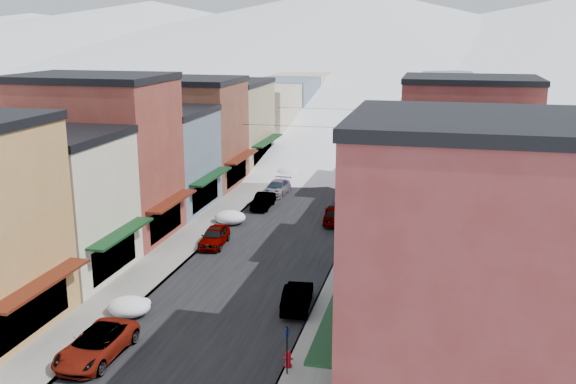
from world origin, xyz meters
The scene contains 37 objects.
road centered at (0.00, 60.00, 0.01)m, with size 10.00×160.00×0.01m, color black.
sidewalk_left centered at (-6.60, 60.00, 0.07)m, with size 3.20×160.00×0.15m, color gray.
sidewalk_right centered at (6.60, 60.00, 0.07)m, with size 3.20×160.00×0.15m, color gray.
curb_left centered at (-5.05, 60.00, 0.07)m, with size 0.10×160.00×0.15m, color slate.
curb_right centered at (5.05, 60.00, 0.07)m, with size 0.10×160.00×0.15m, color slate.
bldg_l_cream centered at (-13.19, 12.50, 4.76)m, with size 11.30×8.20×9.50m.
bldg_l_brick_near centered at (-13.69, 20.50, 6.26)m, with size 12.30×8.20×12.50m.
bldg_l_grayblue centered at (-13.19, 29.00, 4.51)m, with size 11.30×9.20×9.00m.
bldg_l_brick_far centered at (-14.19, 38.00, 5.51)m, with size 13.30×9.20×11.00m.
bldg_l_tan centered at (-13.19, 48.00, 5.01)m, with size 11.30×11.20×10.00m.
bldg_r_brick_near centered at (13.69, 3.00, 6.26)m, with size 12.30×9.20×12.50m.
bldg_r_green centered at (13.19, 12.00, 4.76)m, with size 11.30×9.20×9.50m.
bldg_r_blue centered at (13.19, 21.00, 5.26)m, with size 11.30×9.20×10.50m.
bldg_r_cream centered at (13.69, 30.00, 4.51)m, with size 12.30×9.20×9.00m.
bldg_r_brick_far centered at (14.19, 39.00, 5.76)m, with size 13.30×9.20×11.50m.
bldg_r_tan centered at (13.19, 49.00, 4.76)m, with size 11.30×11.20×9.50m.
distant_blocks centered at (0.00, 83.00, 4.00)m, with size 34.00×55.00×8.00m.
mountain_ridge centered at (-19.47, 277.18, 14.36)m, with size 670.00×340.00×34.00m.
overhead_cables centered at (0.00, 47.50, 6.20)m, with size 16.40×15.04×0.04m.
car_white_suv centered at (-4.20, 3.00, 0.72)m, with size 2.38×5.15×1.43m, color silver.
car_silver_sedan centered at (-4.30, 20.34, 0.72)m, with size 1.69×4.21×1.43m, color #9B9FA3.
car_dark_hatch centered at (-3.50, 31.07, 0.67)m, with size 1.42×4.08×1.35m, color black.
car_silver_wagon centered at (-3.50, 36.13, 0.68)m, with size 1.91×4.69×1.36m, color #94979B.
car_green_sedan centered at (4.12, 11.01, 0.71)m, with size 1.49×4.29×1.41m, color black.
car_gray_suv centered at (3.50, 28.17, 0.77)m, with size 1.81×4.50×1.53m, color #94969C.
car_black_sedan centered at (3.60, 34.78, 0.80)m, with size 2.23×5.49×1.59m, color black.
car_lane_silver centered at (-1.64, 50.75, 0.72)m, with size 1.70×4.23×1.44m, color #9EA0A6.
car_lane_white centered at (0.60, 61.26, 0.76)m, with size 2.52×5.46×1.52m, color silver.
fire_hydrant centered at (5.21, 4.11, 0.52)m, with size 0.48×0.36×0.82m.
parking_sign centered at (5.31, 3.47, 1.57)m, with size 0.15×0.31×2.43m.
trash_can centered at (6.34, 22.44, 0.66)m, with size 0.59×0.59×0.99m.
streetlamp_near centered at (5.98, 21.28, 2.87)m, with size 0.36×0.36×4.31m.
streetlamp_far centered at (5.20, 44.97, 2.63)m, with size 0.33×0.33×3.93m.
planter_far centered at (6.25, 7.02, 0.45)m, with size 0.33×0.33×0.59m, color #2C602C.
snow_pile_near centered at (-4.88, 7.93, 0.50)m, with size 2.45×2.71×1.04m.
snow_pile_mid centered at (-4.88, 25.95, 0.53)m, with size 2.61×2.81×1.10m.
snow_pile_far centered at (-4.28, 43.93, 0.49)m, with size 2.42×2.69×1.02m.
Camera 1 is at (11.55, -22.62, 15.75)m, focal length 40.00 mm.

